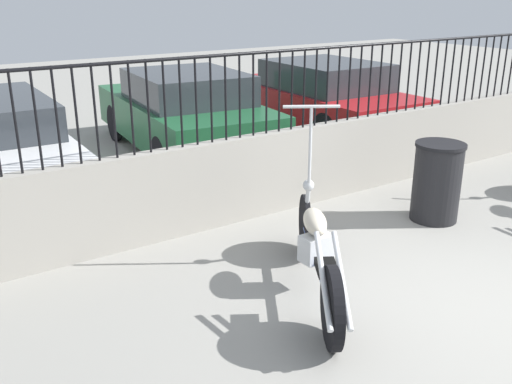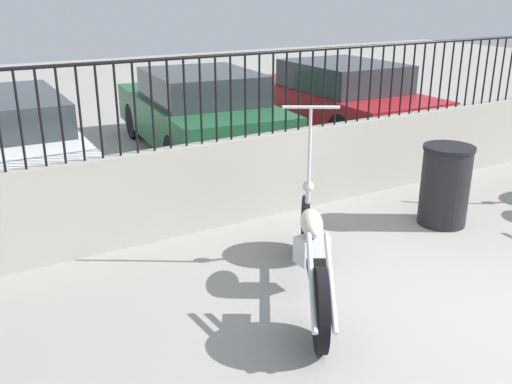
{
  "view_description": "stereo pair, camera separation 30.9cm",
  "coord_description": "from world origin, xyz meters",
  "px_view_note": "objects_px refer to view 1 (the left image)",
  "views": [
    {
      "loc": [
        -4.07,
        -2.32,
        2.57
      ],
      "look_at": [
        -1.15,
        2.01,
        0.7
      ],
      "focal_mm": 40.0,
      "sensor_mm": 36.0,
      "label": 1
    },
    {
      "loc": [
        -3.81,
        -2.48,
        2.57
      ],
      "look_at": [
        -1.15,
        2.01,
        0.7
      ],
      "focal_mm": 40.0,
      "sensor_mm": 36.0,
      "label": 2
    }
  ],
  "objects_px": {
    "trash_bin": "(437,182)",
    "car_red": "(319,95)",
    "motorcycle_blue": "(318,254)",
    "car_green": "(185,112)"
  },
  "relations": [
    {
      "from": "motorcycle_blue",
      "to": "car_green",
      "type": "distance_m",
      "value": 5.04
    },
    {
      "from": "trash_bin",
      "to": "car_red",
      "type": "xyz_separation_m",
      "value": [
        1.84,
        4.3,
        0.19
      ]
    },
    {
      "from": "motorcycle_blue",
      "to": "trash_bin",
      "type": "height_order",
      "value": "motorcycle_blue"
    },
    {
      "from": "motorcycle_blue",
      "to": "car_green",
      "type": "height_order",
      "value": "motorcycle_blue"
    },
    {
      "from": "trash_bin",
      "to": "car_red",
      "type": "bearing_deg",
      "value": 66.82
    },
    {
      "from": "car_red",
      "to": "trash_bin",
      "type": "bearing_deg",
      "value": 158.74
    },
    {
      "from": "car_green",
      "to": "motorcycle_blue",
      "type": "bearing_deg",
      "value": 171.89
    },
    {
      "from": "trash_bin",
      "to": "car_red",
      "type": "distance_m",
      "value": 4.68
    },
    {
      "from": "car_red",
      "to": "motorcycle_blue",
      "type": "bearing_deg",
      "value": 141.9
    },
    {
      "from": "motorcycle_blue",
      "to": "car_red",
      "type": "distance_m",
      "value": 6.45
    }
  ]
}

